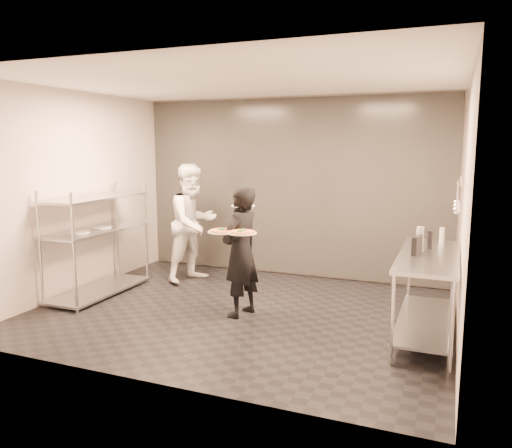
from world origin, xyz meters
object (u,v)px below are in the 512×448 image
at_px(pizza_plate_far, 242,232).
at_px(prep_counter, 427,281).
at_px(pass_rack, 97,240).
at_px(pos_monitor, 417,245).
at_px(waiter, 241,251).
at_px(bottle_green, 420,239).
at_px(bottle_clear, 442,236).
at_px(bottle_dark, 430,240).
at_px(pizza_plate_near, 223,231).
at_px(salad_plate, 243,204).
at_px(chef, 193,223).

bearing_deg(pizza_plate_far, prep_counter, 10.10).
relative_size(pass_rack, pos_monitor, 5.90).
xyz_separation_m(waiter, bottle_green, (2.03, 0.18, 0.26)).
distance_m(pizza_plate_far, bottle_green, 1.95).
bearing_deg(bottle_clear, pos_monitor, -108.07).
distance_m(bottle_green, bottle_dark, 0.20).
height_order(pizza_plate_near, salad_plate, salad_plate).
bearing_deg(waiter, bottle_clear, 122.73).
bearing_deg(bottle_dark, bottle_clear, 73.01).
height_order(pass_rack, waiter, waiter).
bearing_deg(pos_monitor, bottle_green, 93.10).
xyz_separation_m(pizza_plate_near, pizza_plate_far, (0.27, -0.04, 0.01)).
bearing_deg(waiter, pos_monitor, 105.79).
relative_size(pizza_plate_near, bottle_dark, 1.68).
xyz_separation_m(pos_monitor, bottle_green, (0.02, 0.13, 0.04)).
bearing_deg(chef, pizza_plate_far, -114.73).
distance_m(prep_counter, pos_monitor, 0.41).
height_order(prep_counter, salad_plate, salad_plate).
xyz_separation_m(pizza_plate_near, salad_plate, (0.05, 0.50, 0.26)).
bearing_deg(chef, salad_plate, -106.29).
xyz_separation_m(pizza_plate_near, bottle_dark, (2.25, 0.58, -0.05)).
xyz_separation_m(prep_counter, pos_monitor, (-0.12, -0.05, 0.39)).
height_order(waiter, bottle_dark, waiter).
bearing_deg(bottle_dark, prep_counter, -87.53).
xyz_separation_m(prep_counter, bottle_clear, (0.11, 0.65, 0.39)).
bearing_deg(bottle_dark, pizza_plate_near, -165.65).
xyz_separation_m(chef, bottle_green, (3.33, -1.01, 0.17)).
xyz_separation_m(waiter, pos_monitor, (2.01, 0.05, 0.22)).
bearing_deg(pass_rack, waiter, -2.45).
bearing_deg(pizza_plate_far, bottle_clear, 25.45).
height_order(pass_rack, bottle_green, pass_rack).
bearing_deg(bottle_dark, pizza_plate_far, -162.72).
xyz_separation_m(chef, bottle_clear, (3.54, -0.45, 0.13)).
distance_m(waiter, bottle_clear, 2.37).
height_order(pass_rack, pizza_plate_far, pass_rack).
height_order(prep_counter, bottle_green, bottle_green).
xyz_separation_m(salad_plate, pos_monitor, (2.10, -0.23, -0.31)).
bearing_deg(salad_plate, prep_counter, -4.80).
relative_size(pass_rack, salad_plate, 5.44).
bearing_deg(waiter, pass_rack, -78.07).
bearing_deg(bottle_green, prep_counter, -39.56).
distance_m(salad_plate, bottle_green, 2.14).
relative_size(waiter, pos_monitor, 5.88).
height_order(prep_counter, waiter, waiter).
xyz_separation_m(pizza_plate_far, bottle_green, (1.89, 0.44, -0.03)).
height_order(prep_counter, pizza_plate_near, pizza_plate_near).
bearing_deg(waiter, chef, -118.12).
height_order(salad_plate, bottle_green, salad_plate).
distance_m(pizza_plate_near, bottle_dark, 2.33).
bearing_deg(pass_rack, salad_plate, 5.12).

